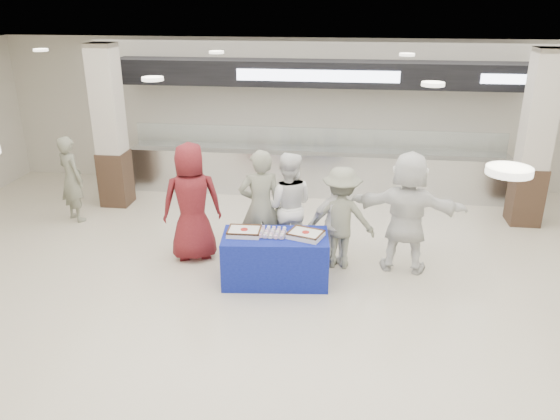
# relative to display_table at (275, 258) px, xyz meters

# --- Properties ---
(ground) EXTENTS (14.00, 14.00, 0.00)m
(ground) POSITION_rel_display_table_xyz_m (0.33, -1.35, -0.38)
(ground) COLOR beige
(ground) RESTS_ON ground
(serving_line) EXTENTS (8.70, 0.85, 2.80)m
(serving_line) POSITION_rel_display_table_xyz_m (0.34, 4.05, 0.78)
(serving_line) COLOR silver
(serving_line) RESTS_ON ground
(column_left) EXTENTS (0.55, 0.55, 3.20)m
(column_left) POSITION_rel_display_table_xyz_m (-3.67, 2.85, 1.15)
(column_left) COLOR #332217
(column_left) RESTS_ON ground
(column_right) EXTENTS (0.55, 0.55, 3.20)m
(column_right) POSITION_rel_display_table_xyz_m (4.33, 2.85, 1.15)
(column_right) COLOR #332217
(column_right) RESTS_ON ground
(display_table) EXTENTS (1.62, 0.93, 0.75)m
(display_table) POSITION_rel_display_table_xyz_m (0.00, 0.00, 0.00)
(display_table) COLOR navy
(display_table) RESTS_ON ground
(sheet_cake_left) EXTENTS (0.49, 0.39, 0.10)m
(sheet_cake_left) POSITION_rel_display_table_xyz_m (-0.46, -0.01, 0.42)
(sheet_cake_left) COLOR white
(sheet_cake_left) RESTS_ON display_table
(sheet_cake_right) EXTENTS (0.57, 0.50, 0.10)m
(sheet_cake_right) POSITION_rel_display_table_xyz_m (0.44, -0.00, 0.42)
(sheet_cake_right) COLOR white
(sheet_cake_right) RESTS_ON display_table
(cupcake_tray) EXTENTS (0.40, 0.31, 0.06)m
(cupcake_tray) POSITION_rel_display_table_xyz_m (-0.05, 0.02, 0.41)
(cupcake_tray) COLOR #AAAAAF
(cupcake_tray) RESTS_ON display_table
(civilian_maroon) EXTENTS (1.09, 0.88, 1.93)m
(civilian_maroon) POSITION_rel_display_table_xyz_m (-1.42, 0.64, 0.59)
(civilian_maroon) COLOR maroon
(civilian_maroon) RESTS_ON ground
(soldier_a) EXTENTS (0.77, 0.61, 1.86)m
(soldier_a) POSITION_rel_display_table_xyz_m (-0.32, 0.64, 0.56)
(soldier_a) COLOR slate
(soldier_a) RESTS_ON ground
(chef_tall) EXTENTS (0.88, 0.70, 1.76)m
(chef_tall) POSITION_rel_display_table_xyz_m (0.08, 0.89, 0.50)
(chef_tall) COLOR white
(chef_tall) RESTS_ON ground
(chef_short) EXTENTS (0.91, 0.55, 1.45)m
(chef_short) POSITION_rel_display_table_xyz_m (0.88, 0.64, 0.35)
(chef_short) COLOR white
(chef_short) RESTS_ON ground
(soldier_b) EXTENTS (1.09, 0.67, 1.63)m
(soldier_b) POSITION_rel_display_table_xyz_m (0.94, 0.64, 0.44)
(soldier_b) COLOR slate
(soldier_b) RESTS_ON ground
(civilian_white) EXTENTS (1.83, 0.79, 1.91)m
(civilian_white) POSITION_rel_display_table_xyz_m (1.93, 0.64, 0.58)
(civilian_white) COLOR white
(civilian_white) RESTS_ON ground
(soldier_bg) EXTENTS (0.71, 0.66, 1.63)m
(soldier_bg) POSITION_rel_display_table_xyz_m (-4.11, 1.93, 0.44)
(soldier_bg) COLOR slate
(soldier_bg) RESTS_ON ground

